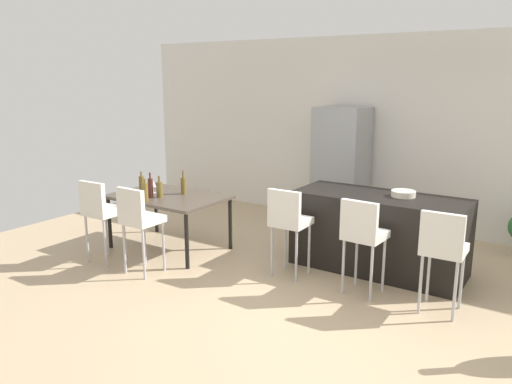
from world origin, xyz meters
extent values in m
plane|color=tan|center=(0.00, 0.00, 0.00)|extent=(10.00, 10.00, 0.00)
cube|color=silver|center=(0.00, 2.91, 1.45)|extent=(10.00, 0.12, 2.90)
cube|color=black|center=(0.22, 0.99, 0.46)|extent=(2.00, 0.81, 0.92)
cube|color=silver|center=(-0.57, 0.27, 0.65)|extent=(0.41, 0.41, 0.08)
cube|color=silver|center=(-0.56, 0.10, 0.87)|extent=(0.40, 0.07, 0.36)
cylinder|color=#B2B2B7|center=(-0.73, 0.43, 0.30)|extent=(0.03, 0.03, 0.61)
cylinder|color=#B2B2B7|center=(-0.41, 0.43, 0.30)|extent=(0.03, 0.03, 0.61)
cylinder|color=#B2B2B7|center=(-0.72, 0.11, 0.30)|extent=(0.03, 0.03, 0.61)
cylinder|color=#B2B2B7|center=(-0.40, 0.11, 0.30)|extent=(0.03, 0.03, 0.61)
cube|color=silver|center=(0.33, 0.27, 0.65)|extent=(0.42, 0.42, 0.08)
cube|color=silver|center=(0.33, 0.10, 0.87)|extent=(0.40, 0.08, 0.36)
cylinder|color=#B2B2B7|center=(0.18, 0.44, 0.30)|extent=(0.03, 0.03, 0.61)
cylinder|color=#B2B2B7|center=(0.50, 0.42, 0.30)|extent=(0.03, 0.03, 0.61)
cylinder|color=#B2B2B7|center=(0.17, 0.12, 0.30)|extent=(0.03, 0.03, 0.61)
cylinder|color=#B2B2B7|center=(0.49, 0.10, 0.30)|extent=(0.03, 0.03, 0.61)
cube|color=silver|center=(1.14, 0.27, 0.65)|extent=(0.41, 0.41, 0.08)
cube|color=silver|center=(1.15, 0.10, 0.87)|extent=(0.40, 0.07, 0.36)
cylinder|color=#B2B2B7|center=(0.98, 0.42, 0.30)|extent=(0.03, 0.03, 0.61)
cylinder|color=#B2B2B7|center=(1.30, 0.43, 0.30)|extent=(0.03, 0.03, 0.61)
cylinder|color=#B2B2B7|center=(0.99, 0.10, 0.30)|extent=(0.03, 0.03, 0.61)
cylinder|color=#B2B2B7|center=(1.31, 0.11, 0.30)|extent=(0.03, 0.03, 0.61)
cube|color=#4C4238|center=(-2.39, 0.17, 0.72)|extent=(1.50, 1.00, 0.04)
cylinder|color=black|center=(-3.08, 0.61, 0.35)|extent=(0.05, 0.05, 0.70)
cylinder|color=black|center=(-1.70, 0.61, 0.35)|extent=(0.05, 0.05, 0.70)
cylinder|color=black|center=(-3.08, -0.26, 0.35)|extent=(0.05, 0.05, 0.70)
cylinder|color=black|center=(-1.70, -0.26, 0.35)|extent=(0.05, 0.05, 0.70)
cube|color=silver|center=(-2.73, -0.62, 0.65)|extent=(0.42, 0.42, 0.08)
cube|color=silver|center=(-2.72, -0.79, 0.87)|extent=(0.40, 0.08, 0.36)
cylinder|color=#B2B2B7|center=(-2.89, -0.47, 0.30)|extent=(0.03, 0.03, 0.61)
cylinder|color=#B2B2B7|center=(-2.57, -0.46, 0.30)|extent=(0.03, 0.03, 0.61)
cylinder|color=#B2B2B7|center=(-2.88, -0.79, 0.30)|extent=(0.03, 0.03, 0.61)
cylinder|color=#B2B2B7|center=(-2.56, -0.78, 0.30)|extent=(0.03, 0.03, 0.61)
cube|color=silver|center=(-2.05, -0.62, 0.65)|extent=(0.40, 0.40, 0.08)
cube|color=silver|center=(-2.05, -0.79, 0.87)|extent=(0.40, 0.06, 0.36)
cylinder|color=#B2B2B7|center=(-2.21, -0.46, 0.30)|extent=(0.03, 0.03, 0.61)
cylinder|color=#B2B2B7|center=(-1.89, -0.46, 0.30)|extent=(0.03, 0.03, 0.61)
cylinder|color=#B2B2B7|center=(-2.21, -0.78, 0.30)|extent=(0.03, 0.03, 0.61)
cylinder|color=#B2B2B7|center=(-1.89, -0.78, 0.30)|extent=(0.03, 0.03, 0.61)
cylinder|color=brown|center=(-2.27, 0.35, 0.85)|extent=(0.07, 0.07, 0.22)
cylinder|color=brown|center=(-2.27, 0.35, 1.01)|extent=(0.03, 0.03, 0.10)
cylinder|color=brown|center=(-2.39, -0.24, 0.86)|extent=(0.07, 0.07, 0.24)
cylinder|color=brown|center=(-2.39, -0.24, 1.01)|extent=(0.03, 0.03, 0.06)
cylinder|color=#471E19|center=(-2.48, -0.05, 0.87)|extent=(0.06, 0.06, 0.25)
cylinder|color=#471E19|center=(-2.48, -0.05, 1.03)|extent=(0.02, 0.02, 0.08)
cylinder|color=brown|center=(-2.86, 0.15, 0.84)|extent=(0.07, 0.07, 0.21)
cylinder|color=brown|center=(-2.86, 0.15, 0.98)|extent=(0.03, 0.03, 0.07)
cylinder|color=brown|center=(-2.41, 0.03, 0.84)|extent=(0.08, 0.08, 0.20)
cylinder|color=brown|center=(-2.41, 0.03, 0.98)|extent=(0.03, 0.03, 0.08)
cylinder|color=silver|center=(-2.65, 0.17, 0.74)|extent=(0.06, 0.06, 0.00)
cylinder|color=silver|center=(-2.65, 0.17, 0.78)|extent=(0.01, 0.01, 0.08)
cone|color=silver|center=(-2.65, 0.17, 0.87)|extent=(0.07, 0.07, 0.09)
cube|color=#939699|center=(-0.94, 2.47, 0.92)|extent=(0.72, 0.68, 1.84)
cylinder|color=beige|center=(0.46, 1.08, 0.96)|extent=(0.28, 0.28, 0.07)
camera|label=1|loc=(2.17, -4.57, 2.28)|focal=35.15mm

